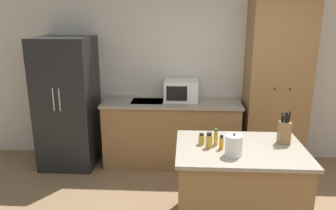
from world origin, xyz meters
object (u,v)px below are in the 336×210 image
at_px(spice_bottle_short_red, 209,141).
at_px(spice_bottle_green_herb, 216,137).
at_px(kettle, 234,145).
at_px(pantry_cabinet, 276,87).
at_px(microwave, 181,90).
at_px(knife_block, 284,132).
at_px(spice_bottle_tall_dark, 201,139).
at_px(refrigerator, 68,103).
at_px(spice_bottle_amber_oil, 221,143).

bearing_deg(spice_bottle_short_red, spice_bottle_green_herb, 45.37).
bearing_deg(kettle, pantry_cabinet, 64.67).
xyz_separation_m(microwave, spice_bottle_short_red, (0.30, -1.57, -0.13)).
distance_m(knife_block, spice_bottle_tall_dark, 0.82).
bearing_deg(pantry_cabinet, refrigerator, -178.33).
distance_m(pantry_cabinet, kettle, 1.85).
height_order(microwave, spice_bottle_tall_dark, microwave).
xyz_separation_m(knife_block, spice_bottle_short_red, (-0.75, -0.14, -0.05)).
xyz_separation_m(refrigerator, spice_bottle_tall_dark, (1.82, -1.34, 0.02)).
height_order(spice_bottle_tall_dark, spice_bottle_amber_oil, spice_bottle_amber_oil).
bearing_deg(refrigerator, spice_bottle_tall_dark, -36.32).
bearing_deg(spice_bottle_amber_oil, spice_bottle_green_herb, 114.95).
bearing_deg(pantry_cabinet, spice_bottle_short_red, -123.59).
height_order(pantry_cabinet, kettle, pantry_cabinet).
distance_m(microwave, spice_bottle_tall_dark, 1.51).
relative_size(microwave, spice_bottle_green_herb, 2.76).
relative_size(knife_block, spice_bottle_amber_oil, 2.38).
bearing_deg(pantry_cabinet, microwave, 176.95).
xyz_separation_m(refrigerator, spice_bottle_green_herb, (1.96, -1.35, 0.05)).
bearing_deg(refrigerator, pantry_cabinet, 1.67).
relative_size(spice_bottle_tall_dark, kettle, 0.52).
height_order(microwave, kettle, microwave).
bearing_deg(kettle, knife_block, 29.77).
height_order(microwave, spice_bottle_short_red, microwave).
bearing_deg(spice_bottle_green_herb, pantry_cabinet, 57.04).
bearing_deg(kettle, spice_bottle_green_herb, 121.20).
relative_size(microwave, knife_block, 1.41).
bearing_deg(spice_bottle_short_red, refrigerator, 143.03).
xyz_separation_m(refrigerator, pantry_cabinet, (2.89, 0.08, 0.24)).
distance_m(spice_bottle_tall_dark, spice_bottle_amber_oil, 0.21).
bearing_deg(refrigerator, kettle, -37.03).
distance_m(refrigerator, microwave, 1.61).
bearing_deg(refrigerator, spice_bottle_short_red, -36.97).
distance_m(knife_block, kettle, 0.62).
bearing_deg(spice_bottle_amber_oil, knife_block, 15.13).
relative_size(spice_bottle_amber_oil, kettle, 0.65).
bearing_deg(kettle, refrigerator, 142.97).
bearing_deg(pantry_cabinet, knife_block, -100.56).
distance_m(pantry_cabinet, spice_bottle_amber_oil, 1.78).
relative_size(refrigerator, microwave, 3.88).
bearing_deg(kettle, spice_bottle_short_red, 142.49).
relative_size(spice_bottle_short_red, spice_bottle_amber_oil, 1.09).
bearing_deg(spice_bottle_tall_dark, spice_bottle_short_red, -50.69).
xyz_separation_m(pantry_cabinet, spice_bottle_amber_oil, (-0.88, -1.53, -0.20)).
bearing_deg(spice_bottle_short_red, kettle, -37.51).
height_order(knife_block, kettle, knife_block).
bearing_deg(microwave, spice_bottle_amber_oil, -75.60).
bearing_deg(knife_block, pantry_cabinet, 79.44).
relative_size(spice_bottle_tall_dark, spice_bottle_amber_oil, 0.80).
bearing_deg(spice_bottle_short_red, knife_block, 10.96).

